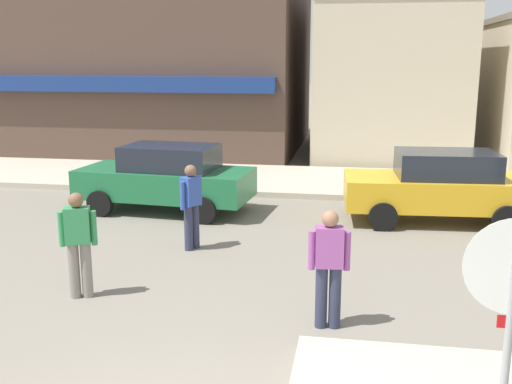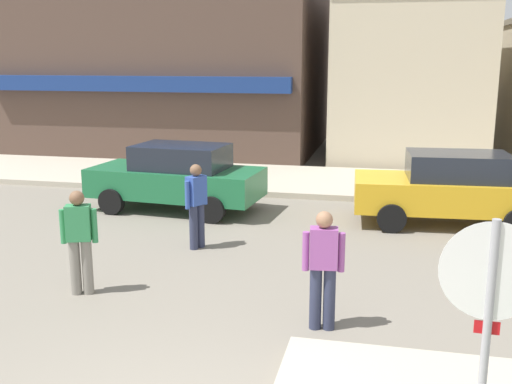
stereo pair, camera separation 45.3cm
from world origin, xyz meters
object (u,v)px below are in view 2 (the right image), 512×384
Objects in this scene: parked_car_second at (451,188)px; pedestrian_crossing_far at (323,267)px; parked_car_nearest at (177,176)px; pedestrian_crossing_near at (196,203)px; stop_sign at (488,313)px; pedestrian_kerb_side at (80,239)px.

pedestrian_crossing_far reaches higher than parked_car_second.
pedestrian_crossing_near is at bearing -63.38° from parked_car_nearest.
pedestrian_crossing_near is at bearing 127.50° from stop_sign.
parked_car_second is 2.55× the size of pedestrian_crossing_far.
stop_sign is at bearing -29.95° from pedestrian_kerb_side.
parked_car_nearest is at bearing -179.21° from parked_car_second.
stop_sign is 0.56× the size of parked_car_second.
parked_car_nearest is at bearing 124.24° from stop_sign.
parked_car_nearest is 6.96m from pedestrian_crossing_far.
pedestrian_crossing_near is (1.35, -2.70, 0.06)m from parked_car_nearest.
pedestrian_kerb_side is (-5.82, -5.32, 0.06)m from parked_car_second.
stop_sign is 10.05m from parked_car_nearest.
parked_car_second is 5.56m from pedestrian_crossing_near.
pedestrian_kerb_side reaches higher than parked_car_second.
stop_sign reaches higher than pedestrian_kerb_side.
parked_car_nearest is 1.01× the size of parked_car_second.
pedestrian_crossing_near reaches higher than parked_car_nearest.
pedestrian_kerb_side is (-5.30, 3.05, -0.65)m from stop_sign.
pedestrian_kerb_side is at bearing -86.26° from parked_car_nearest.
parked_car_second is 2.55× the size of pedestrian_crossing_near.
pedestrian_crossing_near is 4.00m from pedestrian_crossing_far.
pedestrian_kerb_side is at bearing -111.75° from pedestrian_crossing_near.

